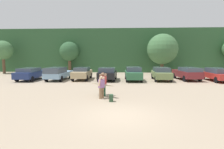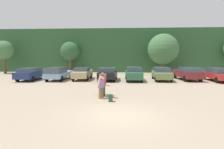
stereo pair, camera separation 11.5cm
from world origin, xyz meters
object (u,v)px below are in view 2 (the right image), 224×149
(person_companion, at_px, (101,86))
(person_child, at_px, (103,85))
(parked_car_tan, at_px, (83,73))
(parked_car_red, at_px, (218,74))
(parked_car_sky_blue, at_px, (58,73))
(backpack_dropped, at_px, (111,98))
(parked_car_olive_green, at_px, (162,73))
(parked_car_black, at_px, (108,74))
(parked_car_forest_green, at_px, (134,73))
(parked_car_maroon, at_px, (188,73))
(surfboard_cream, at_px, (102,85))
(person_adult, at_px, (103,83))
(parked_car_navy, at_px, (31,73))

(person_companion, bearing_deg, person_child, -58.91)
(parked_car_tan, xyz_separation_m, parked_car_red, (15.42, -0.44, 0.02))
(parked_car_sky_blue, bearing_deg, backpack_dropped, -141.02)
(parked_car_olive_green, height_order, person_child, parked_car_olive_green)
(parked_car_tan, height_order, person_companion, person_companion)
(parked_car_sky_blue, distance_m, parked_car_black, 5.78)
(person_companion, bearing_deg, backpack_dropped, 160.61)
(parked_car_forest_green, xyz_separation_m, parked_car_maroon, (6.32, 0.79, 0.01))
(parked_car_forest_green, bearing_deg, person_companion, 162.25)
(parked_car_maroon, relative_size, surfboard_cream, 2.42)
(parked_car_sky_blue, bearing_deg, parked_car_olive_green, -83.32)
(person_adult, xyz_separation_m, surfboard_cream, (-0.02, -0.09, -0.12))
(parked_car_sky_blue, relative_size, person_child, 3.72)
(parked_car_forest_green, relative_size, person_adult, 2.49)
(parked_car_maroon, bearing_deg, parked_car_sky_blue, 87.37)
(parked_car_navy, relative_size, surfboard_cream, 2.51)
(parked_car_black, height_order, backpack_dropped, parked_car_black)
(parked_car_forest_green, relative_size, parked_car_maroon, 0.93)
(parked_car_navy, xyz_separation_m, parked_car_black, (8.97, 0.21, 0.01))
(parked_car_black, distance_m, parked_car_olive_green, 6.24)
(parked_car_tan, relative_size, person_companion, 2.84)
(parked_car_maroon, distance_m, person_child, 12.44)
(parked_car_red, distance_m, person_companion, 15.05)
(parked_car_navy, bearing_deg, parked_car_olive_green, -85.47)
(person_child, distance_m, person_companion, 1.17)
(parked_car_black, xyz_separation_m, parked_car_olive_green, (6.22, 0.48, 0.01))
(parked_car_tan, xyz_separation_m, parked_car_black, (3.06, -0.53, 0.00))
(parked_car_forest_green, relative_size, person_companion, 2.76)
(surfboard_cream, bearing_deg, person_companion, 121.74)
(parked_car_sky_blue, distance_m, parked_car_red, 18.13)
(parked_car_forest_green, xyz_separation_m, person_child, (-2.67, -7.80, -0.10))
(parked_car_maroon, bearing_deg, parked_car_tan, 85.03)
(parked_car_tan, height_order, parked_car_olive_green, parked_car_olive_green)
(parked_car_tan, bearing_deg, person_adult, -159.21)
(parked_car_sky_blue, distance_m, parked_car_tan, 2.80)
(parked_car_navy, distance_m, person_child, 11.99)
(surfboard_cream, bearing_deg, parked_car_tan, -35.36)
(parked_car_black, xyz_separation_m, person_child, (0.30, -7.81, -0.06))
(person_adult, bearing_deg, parked_car_maroon, -105.02)
(parked_car_maroon, relative_size, person_child, 3.58)
(parked_car_forest_green, distance_m, backpack_dropped, 9.98)
(parked_car_black, distance_m, backpack_dropped, 9.85)
(person_adult, bearing_deg, person_child, -52.21)
(backpack_dropped, bearing_deg, parked_car_sky_blue, 125.29)
(backpack_dropped, bearing_deg, parked_car_navy, 136.28)
(parked_car_navy, relative_size, parked_car_olive_green, 1.08)
(parked_car_maroon, distance_m, person_adult, 12.74)
(parked_car_red, xyz_separation_m, backpack_dropped, (-11.32, -9.86, -0.58))
(parked_car_red, bearing_deg, parked_car_maroon, 74.19)
(person_child, bearing_deg, backpack_dropped, 140.00)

